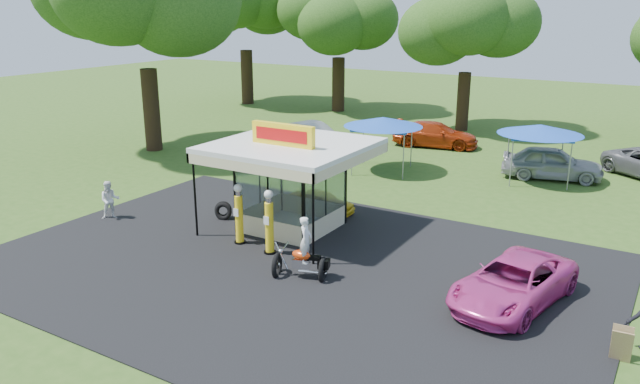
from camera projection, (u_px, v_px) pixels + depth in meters
The scene contains 19 objects.
ground at pixel (256, 289), 19.01m from camera, with size 120.00×120.00×0.00m, color #305119.
asphalt_apron at pixel (292, 265), 20.64m from camera, with size 20.00×14.00×0.04m, color black.
gas_station_kiosk at pixel (291, 184), 23.57m from camera, with size 5.40×5.40×4.18m.
gas_pump_left at pixel (239, 215), 22.25m from camera, with size 0.42×0.42×2.25m.
gas_pump_right at pixel (269, 224), 21.33m from camera, with size 0.43×0.43×2.32m.
motorcycle at pixel (304, 254), 19.51m from camera, with size 1.88×1.33×2.13m.
spare_tires at pixel (223, 211), 25.01m from camera, with size 0.92×0.72×0.74m.
a_frame_sign at pixel (622, 345), 15.06m from camera, with size 0.50×0.47×0.86m.
kiosk_car at pixel (321, 202), 25.75m from camera, with size 1.13×2.82×0.96m, color yellow.
pink_sedan at pixel (513, 283), 17.88m from camera, with size 2.20×4.76×1.32m, color #D13890.
spectator_west at pixel (110, 200), 24.95m from camera, with size 0.76×0.60×1.57m, color white.
bg_car_a at pixel (312, 137), 36.64m from camera, with size 1.72×4.93×1.62m, color beige.
bg_car_b at pixel (435, 135), 37.60m from camera, with size 2.07×5.10×1.48m, color #A72E0C.
bg_car_c at pixel (552, 163), 30.65m from camera, with size 1.92×4.76×1.62m, color #9C9CA0.
tent_west at pixel (383, 122), 31.61m from camera, with size 4.03×4.03×2.82m.
tent_east at pixel (540, 130), 29.76m from camera, with size 4.01×4.01×2.80m.
oak_far_a at pixel (245, 6), 51.68m from camera, with size 10.70×10.70×12.68m.
oak_far_b at pixel (339, 15), 48.19m from camera, with size 9.80×9.80×11.69m.
oak_far_c at pixel (468, 24), 40.66m from camera, with size 9.39×9.39×11.07m.
Camera 1 is at (10.67, -13.80, 8.35)m, focal length 35.00 mm.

